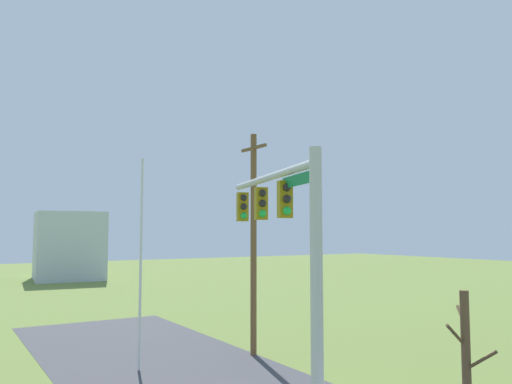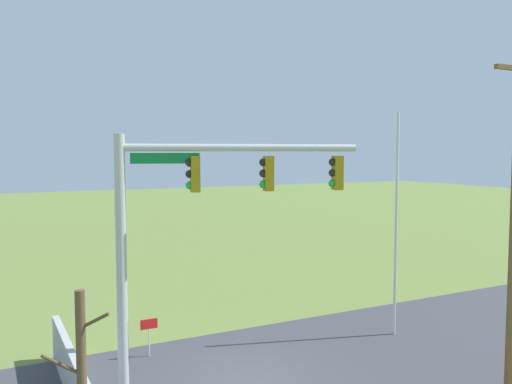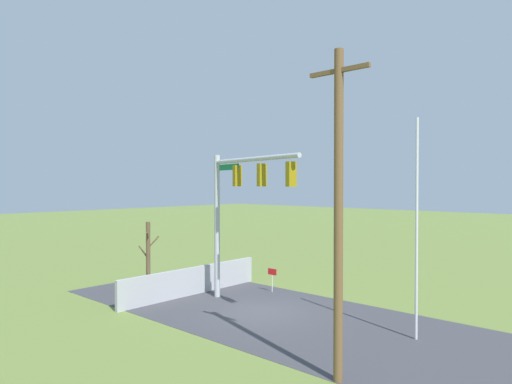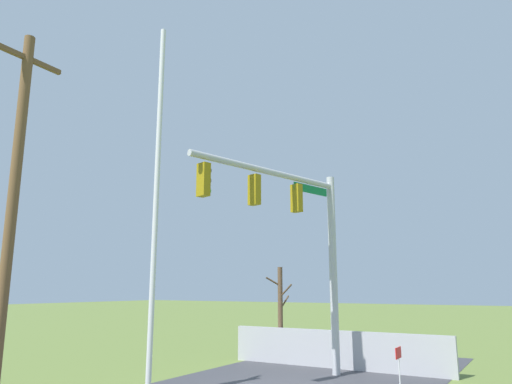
{
  "view_description": "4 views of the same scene",
  "coord_description": "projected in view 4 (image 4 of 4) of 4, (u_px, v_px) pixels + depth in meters",
  "views": [
    {
      "loc": [
        12.13,
        -7.49,
        5.1
      ],
      "look_at": [
        -0.84,
        0.6,
        6.33
      ],
      "focal_mm": 35.57,
      "sensor_mm": 36.0,
      "label": 1
    },
    {
      "loc": [
        6.48,
        13.29,
        6.53
      ],
      "look_at": [
        -0.24,
        0.23,
        5.43
      ],
      "focal_mm": 37.25,
      "sensor_mm": 36.0,
      "label": 2
    },
    {
      "loc": [
        -13.03,
        14.8,
        5.55
      ],
      "look_at": [
        0.38,
        -0.03,
        5.22
      ],
      "focal_mm": 31.8,
      "sensor_mm": 36.0,
      "label": 3
    },
    {
      "loc": [
        -12.79,
        -6.97,
        2.93
      ],
      "look_at": [
        0.4,
        1.0,
        6.08
      ],
      "focal_mm": 33.13,
      "sensor_mm": 36.0,
      "label": 4
    }
  ],
  "objects": [
    {
      "name": "flagpole",
      "position": [
        155.0,
        230.0,
        8.53
      ],
      "size": [
        0.1,
        0.1,
        7.94
      ],
      "primitive_type": "cylinder",
      "color": "silver",
      "rests_on": "ground_plane"
    },
    {
      "name": "utility_pole",
      "position": [
        12.0,
        208.0,
        11.35
      ],
      "size": [
        1.9,
        0.26,
        9.33
      ],
      "color": "brown",
      "rests_on": "ground_plane"
    },
    {
      "name": "retaining_fence",
      "position": [
        335.0,
        349.0,
        17.7
      ],
      "size": [
        0.2,
        8.58,
        1.38
      ],
      "primitive_type": "cube",
      "color": "#A8A8AD",
      "rests_on": "ground_plane"
    },
    {
      "name": "sidewalk_corner",
      "position": [
        347.0,
        371.0,
        17.09
      ],
      "size": [
        6.0,
        6.0,
        0.01
      ],
      "primitive_type": "cube",
      "color": "#B7B5AD",
      "rests_on": "ground_plane"
    },
    {
      "name": "signal_mast",
      "position": [
        298.0,
        227.0,
        15.95
      ],
      "size": [
        6.43,
        1.87,
        7.0
      ],
      "color": "#B2B5BA",
      "rests_on": "ground_plane"
    },
    {
      "name": "bare_tree",
      "position": [
        280.0,
        312.0,
        19.42
      ],
      "size": [
        1.27,
        1.02,
        3.81
      ],
      "color": "brown",
      "rests_on": "ground_plane"
    },
    {
      "name": "open_sign",
      "position": [
        399.0,
        358.0,
        13.95
      ],
      "size": [
        0.56,
        0.04,
        1.22
      ],
      "color": "silver",
      "rests_on": "ground_plane"
    }
  ]
}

